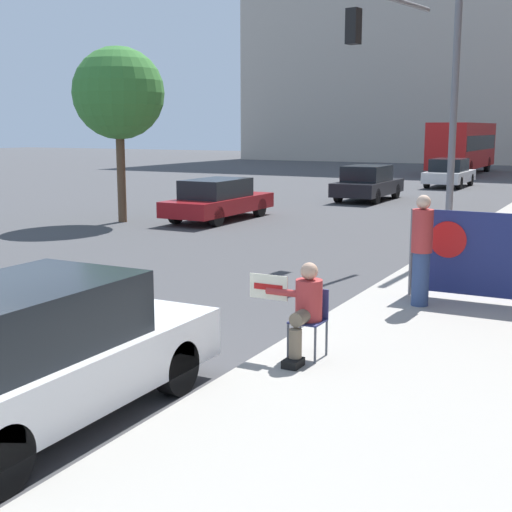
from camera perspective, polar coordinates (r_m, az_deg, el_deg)
seated_protester at (r=8.96m, az=3.89°, el=-4.14°), size 1.00×0.77×1.22m
jogger_on_sidewalk at (r=11.86m, az=13.11°, el=0.52°), size 0.34×0.34×1.82m
protest_banner at (r=12.40m, az=17.22°, el=0.14°), size 2.29×0.06×1.51m
traffic_light_pole at (r=17.36m, az=12.64°, el=13.79°), size 2.85×2.62×6.02m
parked_car_curbside at (r=7.73m, az=-17.13°, el=-7.51°), size 1.80×4.25×1.53m
car_on_road_nearest at (r=23.84m, az=-3.05°, el=4.54°), size 1.74×4.71×1.38m
car_on_road_midblock at (r=30.73m, az=8.92°, el=5.78°), size 1.83×4.43×1.49m
car_on_road_distant at (r=38.76m, az=15.20°, el=6.44°), size 1.86×4.37×1.48m
city_bus_on_road at (r=50.25m, az=16.20°, el=8.54°), size 2.52×10.16×3.37m
street_tree_near_curb at (r=23.72m, az=-10.94°, el=12.62°), size 2.93×2.93×5.61m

